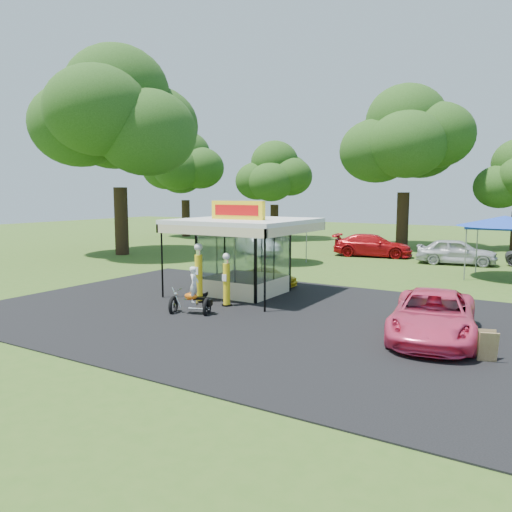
% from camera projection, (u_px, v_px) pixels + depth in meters
% --- Properties ---
extents(ground, '(120.00, 120.00, 0.00)m').
position_uv_depth(ground, '(215.00, 325.00, 17.11)').
color(ground, '#35581B').
rests_on(ground, ground).
extents(asphalt_apron, '(20.00, 14.00, 0.04)m').
position_uv_depth(asphalt_apron, '(246.00, 313.00, 18.81)').
color(asphalt_apron, black).
rests_on(asphalt_apron, ground).
extents(gas_station_kiosk, '(5.40, 5.40, 4.18)m').
position_uv_depth(gas_station_kiosk, '(244.00, 255.00, 22.16)').
color(gas_station_kiosk, white).
rests_on(gas_station_kiosk, ground).
extents(gas_pump_left, '(0.46, 0.46, 2.48)m').
position_uv_depth(gas_pump_left, '(199.00, 274.00, 20.48)').
color(gas_pump_left, black).
rests_on(gas_pump_left, ground).
extents(gas_pump_right, '(0.40, 0.40, 2.17)m').
position_uv_depth(gas_pump_right, '(227.00, 281.00, 19.79)').
color(gas_pump_right, black).
rests_on(gas_pump_right, ground).
extents(motorcycle, '(1.66, 1.18, 1.88)m').
position_uv_depth(motorcycle, '(193.00, 295.00, 18.52)').
color(motorcycle, black).
rests_on(motorcycle, ground).
extents(spare_tires, '(0.92, 0.64, 0.75)m').
position_uv_depth(spare_tires, '(204.00, 288.00, 21.79)').
color(spare_tires, black).
rests_on(spare_tires, ground).
extents(a_frame_sign, '(0.53, 0.57, 0.86)m').
position_uv_depth(a_frame_sign, '(487.00, 347.00, 13.29)').
color(a_frame_sign, '#593819').
rests_on(a_frame_sign, ground).
extents(kiosk_car, '(2.82, 1.13, 0.96)m').
position_uv_depth(kiosk_car, '(269.00, 277.00, 24.19)').
color(kiosk_car, yellow).
rests_on(kiosk_car, ground).
extents(pink_sedan, '(3.25, 5.62, 1.47)m').
position_uv_depth(pink_sedan, '(433.00, 316.00, 15.44)').
color(pink_sedan, '#E53E6A').
rests_on(pink_sedan, ground).
extents(bg_car_a, '(4.68, 3.85, 1.50)m').
position_uv_depth(bg_car_a, '(257.00, 245.00, 36.70)').
color(bg_car_a, silver).
rests_on(bg_car_a, ground).
extents(bg_car_b, '(5.80, 3.10, 1.60)m').
position_uv_depth(bg_car_b, '(373.00, 245.00, 35.70)').
color(bg_car_b, '#B80E12').
rests_on(bg_car_b, ground).
extents(bg_car_c, '(5.06, 2.62, 1.64)m').
position_uv_depth(bg_car_c, '(456.00, 252.00, 31.70)').
color(bg_car_c, '#B6B7BB').
rests_on(bg_car_c, ground).
extents(tent_west, '(4.32, 4.32, 3.02)m').
position_uv_depth(tent_west, '(277.00, 221.00, 32.14)').
color(tent_west, gray).
rests_on(tent_west, ground).
extents(tent_east, '(4.78, 4.78, 3.34)m').
position_uv_depth(tent_east, '(505.00, 222.00, 26.06)').
color(tent_east, gray).
rests_on(tent_east, ground).
extents(oak_far_a, '(8.99, 8.99, 10.66)m').
position_uv_depth(oak_far_a, '(185.00, 171.00, 51.79)').
color(oak_far_a, black).
rests_on(oak_far_a, ground).
extents(oak_far_b, '(7.88, 7.88, 9.39)m').
position_uv_depth(oak_far_b, '(275.00, 178.00, 48.97)').
color(oak_far_b, black).
rests_on(oak_far_b, ground).
extents(oak_far_c, '(11.01, 11.01, 12.97)m').
position_uv_depth(oak_far_c, '(405.00, 147.00, 40.71)').
color(oak_far_c, black).
rests_on(oak_far_c, ground).
extents(oak_near, '(12.68, 12.68, 14.60)m').
position_uv_depth(oak_near, '(118.00, 128.00, 35.84)').
color(oak_near, black).
rests_on(oak_near, ground).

